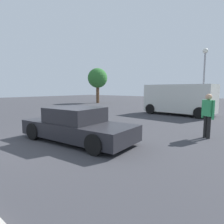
# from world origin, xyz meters

# --- Properties ---
(ground_plane) EXTENTS (80.00, 80.00, 0.00)m
(ground_plane) POSITION_xyz_m (0.00, 0.00, 0.00)
(ground_plane) COLOR #38383D
(sedan_foreground) EXTENTS (4.55, 2.16, 1.25)m
(sedan_foreground) POSITION_xyz_m (0.32, 0.28, 0.57)
(sedan_foreground) COLOR #232328
(sedan_foreground) RESTS_ON ground_plane
(dog) EXTENTS (0.67, 0.28, 0.46)m
(dog) POSITION_xyz_m (-2.73, 0.42, 0.29)
(dog) COLOR olive
(dog) RESTS_ON ground_plane
(van_white) EXTENTS (4.98, 2.46, 2.24)m
(van_white) POSITION_xyz_m (0.49, 9.94, 1.21)
(van_white) COLOR silver
(van_white) RESTS_ON ground_plane
(pedestrian) EXTENTS (0.51, 0.40, 1.74)m
(pedestrian) POSITION_xyz_m (3.93, 3.81, 1.04)
(pedestrian) COLOR black
(pedestrian) RESTS_ON ground_plane
(light_post_mid) EXTENTS (0.44, 0.44, 5.43)m
(light_post_mid) POSITION_xyz_m (1.07, 14.08, 3.77)
(light_post_mid) COLOR gray
(light_post_mid) RESTS_ON ground_plane
(tree_far_right) EXTENTS (2.66, 2.66, 4.74)m
(tree_far_right) POSITION_xyz_m (-12.68, 14.87, 3.36)
(tree_far_right) COLOR brown
(tree_far_right) RESTS_ON ground_plane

